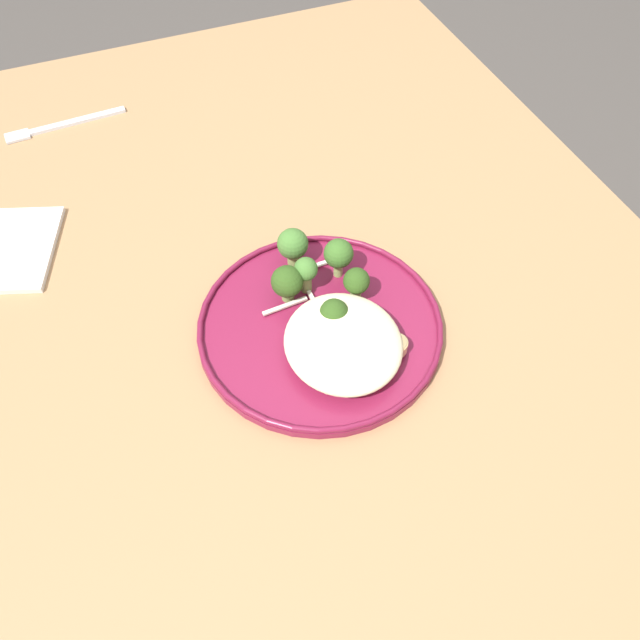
# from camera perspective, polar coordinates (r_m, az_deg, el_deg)

# --- Properties ---
(ground) EXTENTS (6.00, 6.00, 0.00)m
(ground) POSITION_cam_1_polar(r_m,az_deg,el_deg) (1.45, -1.14, -18.32)
(ground) COLOR #47423D
(wooden_dining_table) EXTENTS (1.40, 1.00, 0.74)m
(wooden_dining_table) POSITION_cam_1_polar(r_m,az_deg,el_deg) (0.86, -1.83, -3.42)
(wooden_dining_table) COLOR #9E754C
(wooden_dining_table) RESTS_ON ground
(dinner_plate) EXTENTS (0.29, 0.29, 0.02)m
(dinner_plate) POSITION_cam_1_polar(r_m,az_deg,el_deg) (0.78, 0.00, -0.52)
(dinner_plate) COLOR maroon
(dinner_plate) RESTS_ON wooden_dining_table
(noodle_bed) EXTENTS (0.14, 0.13, 0.04)m
(noodle_bed) POSITION_cam_1_polar(r_m,az_deg,el_deg) (0.74, 2.01, -1.96)
(noodle_bed) COLOR beige
(noodle_bed) RESTS_ON dinner_plate
(seared_scallop_right_edge) EXTENTS (0.03, 0.03, 0.01)m
(seared_scallop_right_edge) POSITION_cam_1_polar(r_m,az_deg,el_deg) (0.78, 3.28, 0.38)
(seared_scallop_right_edge) COLOR beige
(seared_scallop_right_edge) RESTS_ON dinner_plate
(seared_scallop_left_edge) EXTENTS (0.03, 0.03, 0.01)m
(seared_scallop_left_edge) POSITION_cam_1_polar(r_m,az_deg,el_deg) (0.75, 1.74, -1.86)
(seared_scallop_left_edge) COLOR #E5C689
(seared_scallop_left_edge) RESTS_ON dinner_plate
(seared_scallop_large_seared) EXTENTS (0.02, 0.02, 0.01)m
(seared_scallop_large_seared) POSITION_cam_1_polar(r_m,az_deg,el_deg) (0.73, 0.60, -4.48)
(seared_scallop_large_seared) COLOR beige
(seared_scallop_large_seared) RESTS_ON dinner_plate
(seared_scallop_tilted_round) EXTENTS (0.03, 0.03, 0.02)m
(seared_scallop_tilted_round) POSITION_cam_1_polar(r_m,az_deg,el_deg) (0.75, 6.58, -2.20)
(seared_scallop_tilted_round) COLOR #DBB77A
(seared_scallop_tilted_round) RESTS_ON dinner_plate
(seared_scallop_on_noodles) EXTENTS (0.03, 0.03, 0.01)m
(seared_scallop_on_noodles) POSITION_cam_1_polar(r_m,az_deg,el_deg) (0.75, 0.13, -1.77)
(seared_scallop_on_noodles) COLOR beige
(seared_scallop_on_noodles) RESTS_ON dinner_plate
(broccoli_floret_rear_charred) EXTENTS (0.03, 0.03, 0.05)m
(broccoli_floret_rear_charred) POSITION_cam_1_polar(r_m,az_deg,el_deg) (0.79, -1.23, 4.23)
(broccoli_floret_rear_charred) COLOR #89A356
(broccoli_floret_rear_charred) RESTS_ON dinner_plate
(broccoli_floret_small_sprig) EXTENTS (0.04, 0.04, 0.05)m
(broccoli_floret_small_sprig) POSITION_cam_1_polar(r_m,az_deg,el_deg) (0.78, -3.00, 3.24)
(broccoli_floret_small_sprig) COLOR #7A994C
(broccoli_floret_small_sprig) RESTS_ON dinner_plate
(broccoli_floret_split_head) EXTENTS (0.04, 0.04, 0.06)m
(broccoli_floret_split_head) POSITION_cam_1_polar(r_m,az_deg,el_deg) (0.80, 1.61, 5.69)
(broccoli_floret_split_head) COLOR #89A356
(broccoli_floret_split_head) RESTS_ON dinner_plate
(broccoli_floret_beside_noodles) EXTENTS (0.03, 0.03, 0.05)m
(broccoli_floret_beside_noodles) POSITION_cam_1_polar(r_m,az_deg,el_deg) (0.78, 3.30, 3.06)
(broccoli_floret_beside_noodles) COLOR #89A356
(broccoli_floret_beside_noodles) RESTS_ON dinner_plate
(broccoli_floret_tall_stalk) EXTENTS (0.04, 0.04, 0.05)m
(broccoli_floret_tall_stalk) POSITION_cam_1_polar(r_m,az_deg,el_deg) (0.82, -2.37, 6.52)
(broccoli_floret_tall_stalk) COLOR #7A994C
(broccoli_floret_tall_stalk) RESTS_ON dinner_plate
(broccoli_floret_left_leaning) EXTENTS (0.03, 0.03, 0.05)m
(broccoli_floret_left_leaning) POSITION_cam_1_polar(r_m,az_deg,el_deg) (0.75, 1.22, 0.55)
(broccoli_floret_left_leaning) COLOR #7A994C
(broccoli_floret_left_leaning) RESTS_ON dinner_plate
(onion_sliver_pale_crescent) EXTENTS (0.06, 0.01, 0.00)m
(onion_sliver_pale_crescent) POSITION_cam_1_polar(r_m,az_deg,el_deg) (0.79, -0.22, 1.06)
(onion_sliver_pale_crescent) COLOR silver
(onion_sliver_pale_crescent) RESTS_ON dinner_plate
(onion_sliver_long_sliver) EXTENTS (0.01, 0.04, 0.00)m
(onion_sliver_long_sliver) POSITION_cam_1_polar(r_m,az_deg,el_deg) (0.84, -0.39, 4.73)
(onion_sliver_long_sliver) COLOR silver
(onion_sliver_long_sliver) RESTS_ON dinner_plate
(onion_sliver_short_strip) EXTENTS (0.01, 0.06, 0.00)m
(onion_sliver_short_strip) POSITION_cam_1_polar(r_m,az_deg,el_deg) (0.79, -3.05, 1.22)
(onion_sliver_short_strip) COLOR silver
(onion_sliver_short_strip) RESTS_ON dinner_plate
(dinner_fork) EXTENTS (0.03, 0.19, 0.00)m
(dinner_fork) POSITION_cam_1_polar(r_m,az_deg,el_deg) (1.15, -21.43, 15.40)
(dinner_fork) COLOR silver
(dinner_fork) RESTS_ON wooden_dining_table
(folded_napkin) EXTENTS (0.17, 0.13, 0.01)m
(folded_napkin) POSITION_cam_1_polar(r_m,az_deg,el_deg) (0.96, -24.54, 5.62)
(folded_napkin) COLOR silver
(folded_napkin) RESTS_ON wooden_dining_table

